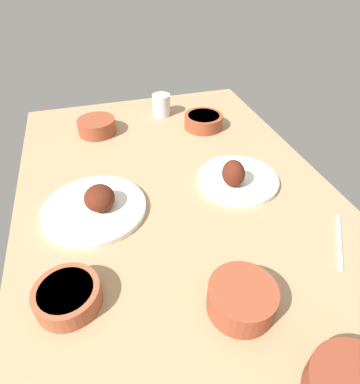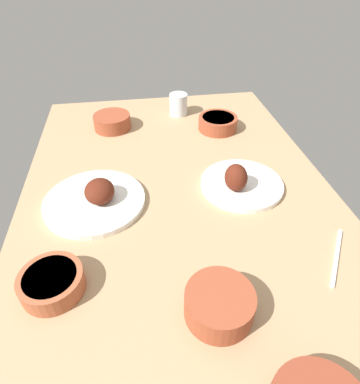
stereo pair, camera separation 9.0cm
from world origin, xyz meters
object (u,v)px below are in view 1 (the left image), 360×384
at_px(plate_center_main, 236,178).
at_px(water_tumbler, 161,105).
at_px(bowl_cream, 67,295).
at_px(plate_far_side, 96,206).
at_px(bowl_soup, 203,121).
at_px(bowl_sauce, 242,298).
at_px(bowl_onions, 97,126).
at_px(fork_loose, 339,241).

bearing_deg(plate_center_main, water_tumbler, 11.51).
bearing_deg(bowl_cream, plate_far_side, -16.22).
xyz_separation_m(bowl_soup, bowl_sauce, (-0.74, 0.18, 0.01)).
height_order(plate_far_side, bowl_sauce, plate_far_side).
distance_m(bowl_sauce, bowl_cream, 0.35).
bearing_deg(bowl_sauce, bowl_soup, -13.89).
distance_m(plate_center_main, bowl_onions, 0.56).
bearing_deg(plate_far_side, fork_loose, -116.64).
relative_size(plate_center_main, bowl_sauce, 1.77).
relative_size(plate_far_side, fork_loose, 1.52).
xyz_separation_m(plate_far_side, water_tumbler, (0.51, -0.31, 0.02)).
relative_size(bowl_onions, fork_loose, 0.75).
bearing_deg(plate_center_main, bowl_sauce, 157.23).
xyz_separation_m(plate_far_side, bowl_cream, (-0.27, 0.08, 0.01)).
height_order(plate_center_main, fork_loose, plate_center_main).
xyz_separation_m(plate_far_side, bowl_onions, (0.43, -0.04, 0.01)).
distance_m(bowl_sauce, bowl_onions, 0.83).
height_order(bowl_sauce, water_tumbler, water_tumbler).
height_order(plate_center_main, bowl_onions, plate_center_main).
distance_m(bowl_soup, water_tumbler, 0.20).
height_order(bowl_soup, bowl_onions, bowl_onions).
relative_size(plate_center_main, bowl_cream, 1.81).
bearing_deg(bowl_cream, bowl_soup, -39.01).
distance_m(bowl_cream, bowl_onions, 0.71).
distance_m(plate_center_main, fork_loose, 0.32).
bearing_deg(water_tumbler, plate_center_main, -168.49).
bearing_deg(water_tumbler, bowl_onions, 106.88).
xyz_separation_m(bowl_onions, fork_loose, (-0.71, -0.51, -0.03)).
relative_size(plate_far_side, water_tumbler, 3.29).
xyz_separation_m(bowl_soup, bowl_onions, (0.07, 0.39, 0.00)).
distance_m(bowl_soup, bowl_onions, 0.40).
bearing_deg(plate_far_side, bowl_sauce, -145.93).
relative_size(plate_center_main, water_tumbler, 2.86).
height_order(plate_far_side, bowl_onions, plate_far_side).
relative_size(bowl_sauce, fork_loose, 0.75).
bearing_deg(bowl_onions, bowl_cream, 170.25).
bearing_deg(water_tumbler, bowl_cream, 153.75).
height_order(bowl_soup, bowl_cream, bowl_soup).
bearing_deg(plate_far_side, plate_center_main, -89.09).
height_order(bowl_sauce, fork_loose, bowl_sauce).
bearing_deg(plate_far_side, bowl_onions, -5.65).
bearing_deg(bowl_sauce, bowl_cream, 72.02).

